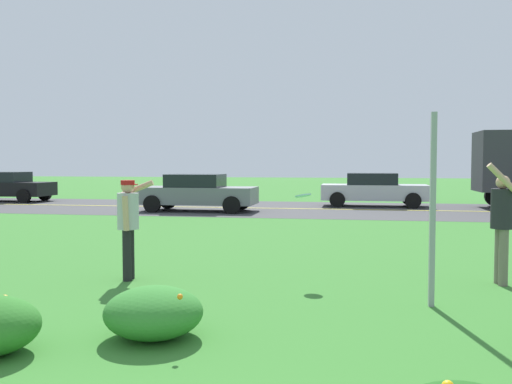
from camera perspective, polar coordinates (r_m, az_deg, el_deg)
name	(u,v)px	position (r m, az deg, el deg)	size (l,w,h in m)	color
ground_plane	(289,249)	(12.19, 3.44, -5.88)	(120.00, 120.00, 0.00)	#387A2D
highway_strip	(321,209)	(22.72, 6.72, -1.76)	(120.00, 8.21, 0.01)	#424244
highway_center_stripe	(321,209)	(22.72, 6.72, -1.75)	(120.00, 0.16, 0.00)	yellow
daylily_clump_front_left	(154,312)	(6.16, -10.53, -12.12)	(1.07, 1.04, 0.57)	#337F2D
sign_post_near_path	(433,210)	(7.55, 17.77, -1.77)	(0.07, 0.10, 2.54)	#93969B
person_thrower_red_cap_gray_shirt	(128,219)	(9.08, -13.04, -2.75)	(0.55, 0.53, 1.61)	#B2B2B7
person_catcher_dark_shirt	(502,219)	(9.31, 24.05, -2.55)	(0.48, 0.52, 1.89)	#232328
frisbee_pale_blue	(303,196)	(8.97, 4.87, -0.37)	(0.27, 0.27, 0.10)	#ADD6E5
car_black_leftmost	(5,186)	(29.83, -24.46, 0.54)	(4.50, 2.00, 1.45)	black
car_gray_center_left	(198,192)	(21.67, -6.06, -0.03)	(4.50, 2.00, 1.45)	slate
car_silver_center_right	(374,189)	(24.47, 12.06, 0.26)	(4.50, 2.00, 1.45)	#B7BABF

